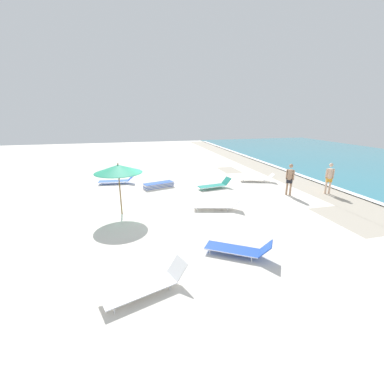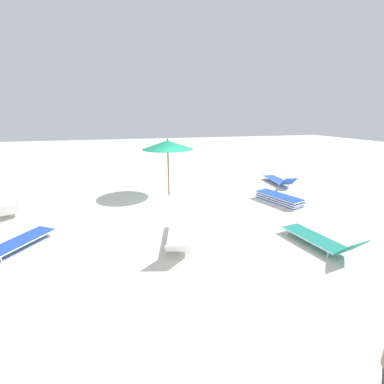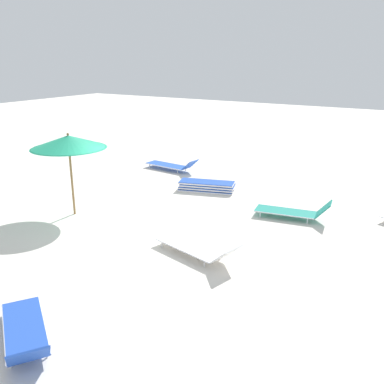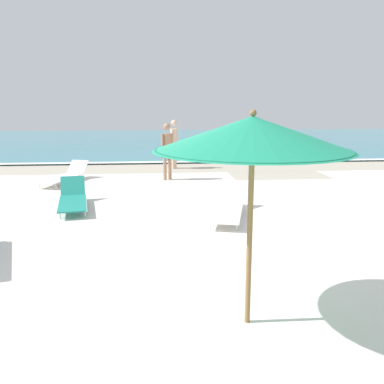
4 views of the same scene
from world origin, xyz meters
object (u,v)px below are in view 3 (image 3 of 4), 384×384
beach_umbrella (68,142)px  sun_lounger_near_water_left (172,165)px  lounger_stack (207,186)px  sun_lounger_under_umbrella (25,333)px  sun_lounger_mid_beach_pair_a (197,248)px  sun_lounger_near_water_right (293,211)px

beach_umbrella → sun_lounger_near_water_left: 5.82m
lounger_stack → sun_lounger_near_water_left: sun_lounger_near_water_left is taller
lounger_stack → sun_lounger_near_water_left: bearing=-140.3°
sun_lounger_under_umbrella → sun_lounger_near_water_left: size_ratio=0.90×
sun_lounger_near_water_left → sun_lounger_mid_beach_pair_a: bearing=43.5°
beach_umbrella → sun_lounger_under_umbrella: beach_umbrella is taller
sun_lounger_under_umbrella → lounger_stack: bearing=-135.9°
beach_umbrella → lounger_stack: bearing=150.8°
lounger_stack → sun_lounger_mid_beach_pair_a: bearing=9.7°
sun_lounger_mid_beach_pair_a → sun_lounger_near_water_right: bearing=176.5°
sun_lounger_near_water_right → sun_lounger_near_water_left: bearing=-123.5°
sun_lounger_under_umbrella → sun_lounger_near_water_right: 7.69m
sun_lounger_near_water_left → sun_lounger_mid_beach_pair_a: sun_lounger_mid_beach_pair_a is taller
sun_lounger_near_water_left → sun_lounger_mid_beach_pair_a: (6.01, 4.72, 0.00)m
sun_lounger_near_water_left → sun_lounger_near_water_right: 6.36m
beach_umbrella → sun_lounger_mid_beach_pair_a: size_ratio=1.02×
beach_umbrella → sun_lounger_near_water_left: beach_umbrella is taller
sun_lounger_near_water_right → beach_umbrella: bearing=-71.5°
sun_lounger_mid_beach_pair_a → beach_umbrella: bearing=-82.7°
lounger_stack → sun_lounger_mid_beach_pair_a: size_ratio=0.87×
lounger_stack → sun_lounger_near_water_right: size_ratio=0.94×
lounger_stack → sun_lounger_mid_beach_pair_a: 4.92m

